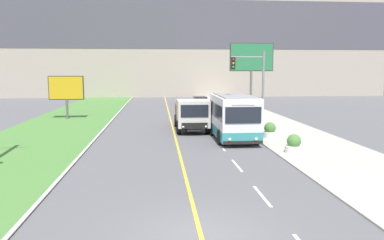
% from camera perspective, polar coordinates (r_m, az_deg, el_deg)
% --- Properties ---
extents(ground_plane, '(300.00, 300.00, 0.00)m').
position_cam_1_polar(ground_plane, '(11.51, 1.34, -17.14)').
color(ground_plane, '#56565B').
extents(lane_marking_centre, '(2.88, 140.00, 0.01)m').
position_cam_1_polar(lane_marking_centre, '(13.72, 1.81, -12.91)').
color(lane_marking_centre, gold).
rests_on(lane_marking_centre, ground_plane).
extents(apartment_block_background, '(80.00, 8.04, 23.66)m').
position_cam_1_polar(apartment_block_background, '(69.41, -4.34, 13.51)').
color(apartment_block_background, '#A89E8E').
rests_on(apartment_block_background, ground_plane).
extents(city_bus, '(2.69, 5.77, 3.11)m').
position_cam_1_polar(city_bus, '(25.72, 6.40, 0.40)').
color(city_bus, silver).
rests_on(city_bus, ground_plane).
extents(dump_truck, '(2.48, 6.52, 2.54)m').
position_cam_1_polar(dump_truck, '(29.10, 0.00, 0.74)').
color(dump_truck, black).
rests_on(dump_truck, ground_plane).
extents(car_distant, '(1.80, 4.30, 1.45)m').
position_cam_1_polar(car_distant, '(46.82, 1.26, 2.66)').
color(car_distant, maroon).
rests_on(car_distant, ground_plane).
extents(traffic_light_mast, '(2.28, 0.32, 6.03)m').
position_cam_1_polar(traffic_light_mast, '(25.30, 9.39, 5.35)').
color(traffic_light_mast, slate).
rests_on(traffic_light_mast, ground_plane).
extents(billboard_large, '(4.52, 0.24, 7.51)m').
position_cam_1_polar(billboard_large, '(39.39, 9.06, 8.97)').
color(billboard_large, '#59595B').
rests_on(billboard_large, ground_plane).
extents(billboard_small, '(3.35, 0.24, 4.20)m').
position_cam_1_polar(billboard_small, '(38.46, -18.62, 4.48)').
color(billboard_small, '#59595B').
rests_on(billboard_small, ground_plane).
extents(planter_round_near, '(1.00, 1.00, 1.07)m').
position_cam_1_polar(planter_round_near, '(22.31, 15.25, -3.63)').
color(planter_round_near, silver).
rests_on(planter_round_near, sidewalk_right).
extents(planter_round_second, '(1.00, 1.00, 1.10)m').
position_cam_1_polar(planter_round_second, '(26.71, 11.78, -1.64)').
color(planter_round_second, silver).
rests_on(planter_round_second, sidewalk_right).
extents(planter_round_third, '(1.01, 1.01, 1.07)m').
position_cam_1_polar(planter_round_third, '(31.16, 9.08, -0.27)').
color(planter_round_third, silver).
rests_on(planter_round_third, sidewalk_right).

